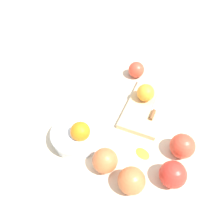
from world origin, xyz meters
TOP-DOWN VIEW (x-y plane):
  - ground_plane at (0.00, 0.00)m, footprint 2.40×2.40m
  - bowl at (-0.14, 0.13)m, footprint 0.17×0.17m
  - cutting_board at (0.11, -0.01)m, footprint 0.28×0.18m
  - orange_on_board at (0.13, 0.02)m, footprint 0.07×0.07m
  - knife at (0.10, -0.04)m, footprint 0.16×0.04m
  - apple_mid_left at (-0.18, -0.00)m, footprint 0.08×0.08m
  - apple_front_left at (-0.12, -0.19)m, footprint 0.08×0.08m
  - apple_back_right at (0.26, 0.12)m, footprint 0.07×0.07m
  - apple_front_left_2 at (-0.19, -0.10)m, footprint 0.08×0.08m
  - apple_front_center at (-0.01, -0.18)m, footprint 0.08×0.08m
  - citrus_peel at (-0.08, -0.08)m, footprint 0.05×0.06m

SIDE VIEW (x-z plane):
  - ground_plane at x=0.00m, z-range 0.00..0.00m
  - citrus_peel at x=-0.08m, z-range 0.00..0.01m
  - cutting_board at x=0.11m, z-range 0.00..0.02m
  - knife at x=0.10m, z-range 0.02..0.03m
  - apple_back_right at x=0.26m, z-range 0.00..0.07m
  - bowl at x=-0.14m, z-range -0.01..0.08m
  - apple_mid_left at x=-0.18m, z-range 0.00..0.08m
  - apple_front_center at x=-0.01m, z-range 0.00..0.08m
  - apple_front_left_2 at x=-0.19m, z-range 0.00..0.08m
  - apple_front_left at x=-0.12m, z-range 0.00..0.08m
  - orange_on_board at x=0.13m, z-range 0.02..0.09m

